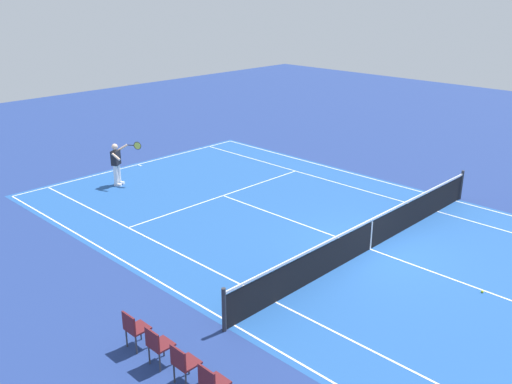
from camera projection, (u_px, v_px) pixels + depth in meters
name	position (u px, v px, depth m)	size (l,w,h in m)	color
ground_plane	(370.00, 249.00, 16.35)	(60.00, 60.00, 0.00)	navy
court_slab	(370.00, 249.00, 16.35)	(24.20, 11.40, 0.00)	#1E4C93
court_line_markings	(370.00, 249.00, 16.35)	(23.85, 11.05, 0.01)	white
tennis_net	(371.00, 234.00, 16.18)	(0.10, 11.70, 1.08)	#2D2D33
tennis_player_near	(117.00, 162.00, 21.37)	(0.85, 1.01, 1.70)	white
tennis_ball	(482.00, 291.00, 14.00)	(0.07, 0.07, 0.07)	#CCE01E
spectator_chair_2	(212.00, 382.00, 10.06)	(0.44, 0.44, 0.88)	#38383D
spectator_chair_3	(183.00, 362.00, 10.60)	(0.44, 0.44, 0.88)	#38383D
spectator_chair_4	(158.00, 344.00, 11.14)	(0.44, 0.44, 0.88)	#38383D
spectator_chair_5	(134.00, 327.00, 11.68)	(0.44, 0.44, 0.88)	#38383D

